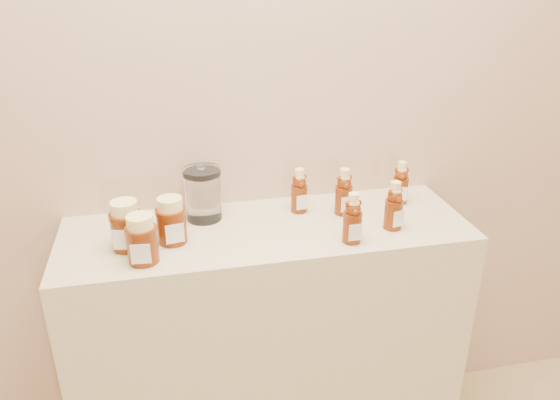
{
  "coord_description": "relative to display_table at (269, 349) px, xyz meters",
  "views": [
    {
      "loc": [
        -0.27,
        0.15,
        1.64
      ],
      "look_at": [
        0.03,
        1.52,
        1.0
      ],
      "focal_mm": 35.0,
      "sensor_mm": 36.0,
      "label": 1
    }
  ],
  "objects": [
    {
      "name": "wall_back",
      "position": [
        0.0,
        0.2,
        0.9
      ],
      "size": [
        3.5,
        0.02,
        2.7
      ],
      "primitive_type": "cube",
      "color": "tan",
      "rests_on": "ground"
    },
    {
      "name": "display_table",
      "position": [
        0.0,
        0.0,
        0.0
      ],
      "size": [
        1.2,
        0.4,
        0.9
      ],
      "primitive_type": "cube",
      "color": "beige",
      "rests_on": "ground"
    },
    {
      "name": "bear_bottle_back_left",
      "position": [
        0.12,
        0.09,
        0.53
      ],
      "size": [
        0.06,
        0.06,
        0.16
      ],
      "primitive_type": null,
      "rotation": [
        0.0,
        0.0,
        0.13
      ],
      "color": "#561C06",
      "rests_on": "display_table"
    },
    {
      "name": "bear_bottle_back_mid",
      "position": [
        0.25,
        0.05,
        0.53
      ],
      "size": [
        0.06,
        0.06,
        0.17
      ],
      "primitive_type": null,
      "rotation": [
        0.0,
        0.0,
        0.09
      ],
      "color": "#561C06",
      "rests_on": "display_table"
    },
    {
      "name": "bear_bottle_back_right",
      "position": [
        0.45,
        0.09,
        0.53
      ],
      "size": [
        0.06,
        0.06,
        0.16
      ],
      "primitive_type": null,
      "rotation": [
        0.0,
        0.0,
        -0.21
      ],
      "color": "#561C06",
      "rests_on": "display_table"
    },
    {
      "name": "bear_bottle_front_left",
      "position": [
        0.21,
        -0.13,
        0.53
      ],
      "size": [
        0.06,
        0.06,
        0.17
      ],
      "primitive_type": null,
      "rotation": [
        0.0,
        0.0,
        0.02
      ],
      "color": "#561C06",
      "rests_on": "display_table"
    },
    {
      "name": "bear_bottle_front_right",
      "position": [
        0.36,
        -0.08,
        0.53
      ],
      "size": [
        0.07,
        0.07,
        0.17
      ],
      "primitive_type": null,
      "rotation": [
        0.0,
        0.0,
        0.24
      ],
      "color": "#561C06",
      "rests_on": "display_table"
    },
    {
      "name": "honey_jar_left",
      "position": [
        -0.39,
        -0.03,
        0.52
      ],
      "size": [
        0.11,
        0.11,
        0.14
      ],
      "primitive_type": null,
      "rotation": [
        0.0,
        0.0,
        -0.26
      ],
      "color": "#561C06",
      "rests_on": "display_table"
    },
    {
      "name": "honey_jar_back",
      "position": [
        -0.27,
        -0.03,
        0.52
      ],
      "size": [
        0.1,
        0.1,
        0.13
      ],
      "primitive_type": null,
      "rotation": [
        0.0,
        0.0,
        0.16
      ],
      "color": "#561C06",
      "rests_on": "display_table"
    },
    {
      "name": "honey_jar_front",
      "position": [
        -0.35,
        -0.12,
        0.52
      ],
      "size": [
        0.09,
        0.09,
        0.13
      ],
      "primitive_type": null,
      "rotation": [
        0.0,
        0.0,
        -0.11
      ],
      "color": "#561C06",
      "rests_on": "display_table"
    },
    {
      "name": "glass_canister",
      "position": [
        -0.18,
        0.1,
        0.54
      ],
      "size": [
        0.14,
        0.14,
        0.18
      ],
      "primitive_type": null,
      "rotation": [
        0.0,
        0.0,
        -0.21
      ],
      "color": "white",
      "rests_on": "display_table"
    }
  ]
}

